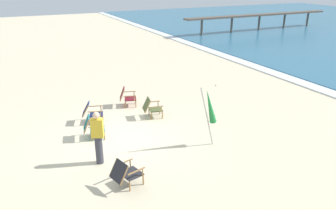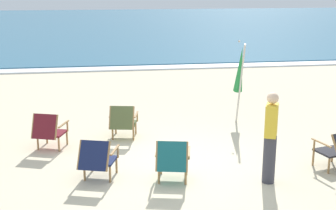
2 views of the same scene
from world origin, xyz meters
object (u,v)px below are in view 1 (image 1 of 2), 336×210
object	(u,v)px
beach_chair_front_left	(126,173)
beach_chair_back_left	(151,107)
beach_chair_far_center	(92,126)
person_near_chairs	(98,137)
umbrella_furled_green	(210,107)
beach_chair_front_right	(127,96)
beach_chair_back_right	(92,112)

from	to	relation	value
beach_chair_front_left	beach_chair_back_left	distance (m)	4.54
beach_chair_far_center	person_near_chairs	size ratio (longest dim) A/B	0.50
umbrella_furled_green	beach_chair_front_right	bearing A→B (deg)	-164.81
beach_chair_front_left	umbrella_furled_green	xyz separation A→B (m)	(-0.96, 3.17, 0.93)
umbrella_furled_green	beach_chair_back_left	bearing A→B (deg)	-165.35
beach_chair_front_right	umbrella_furled_green	bearing A→B (deg)	15.19
beach_chair_front_left	beach_chair_far_center	world-z (taller)	beach_chair_far_center
beach_chair_back_right	beach_chair_back_left	xyz separation A→B (m)	(0.57, 2.20, 0.00)
person_near_chairs	beach_chair_front_right	bearing A→B (deg)	150.34
beach_chair_front_left	beach_chair_front_right	xyz separation A→B (m)	(-5.42, 1.95, 0.01)
beach_chair_back_right	person_near_chairs	size ratio (longest dim) A/B	0.55
person_near_chairs	beach_chair_back_left	bearing A→B (deg)	131.41
beach_chair_far_center	beach_chair_back_left	distance (m)	2.60
beach_chair_front_right	umbrella_furled_green	xyz separation A→B (m)	(4.46, 1.21, 0.92)
beach_chair_far_center	beach_chair_front_left	bearing A→B (deg)	1.54
beach_chair_front_right	beach_chair_back_left	world-z (taller)	beach_chair_front_right
beach_chair_far_center	beach_chair_front_right	bearing A→B (deg)	138.36
person_near_chairs	beach_chair_far_center	bearing A→B (deg)	172.49
beach_chair_front_left	person_near_chairs	world-z (taller)	person_near_chairs
beach_chair_far_center	umbrella_furled_green	xyz separation A→B (m)	(2.17, 3.25, 0.92)
beach_chair_far_center	person_near_chairs	xyz separation A→B (m)	(1.68, -0.22, 0.41)
beach_chair_front_left	beach_chair_back_left	size ratio (longest dim) A/B	1.07
beach_chair_back_right	beach_chair_back_left	bearing A→B (deg)	75.42
beach_chair_front_left	beach_chair_far_center	distance (m)	3.13
beach_chair_far_center	beach_chair_back_left	xyz separation A→B (m)	(-0.72, 2.50, -0.00)
beach_chair_front_left	beach_chair_back_right	size ratio (longest dim) A/B	0.99
beach_chair_far_center	person_near_chairs	distance (m)	1.74
beach_chair_back_right	umbrella_furled_green	bearing A→B (deg)	40.49
beach_chair_far_center	umbrella_furled_green	bearing A→B (deg)	56.26
beach_chair_far_center	beach_chair_back_right	bearing A→B (deg)	167.24
beach_chair_back_left	beach_chair_front_left	bearing A→B (deg)	-32.05
beach_chair_front_left	umbrella_furled_green	world-z (taller)	umbrella_furled_green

